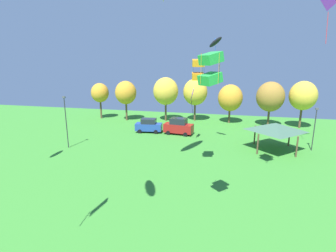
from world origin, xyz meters
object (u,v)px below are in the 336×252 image
Objects in this scene: parked_car_second_from_left at (179,126)px; treeline_tree_6 at (303,96)px; kite_flying_10 at (192,95)px; parked_car_leftmost at (149,125)px; light_post_0 at (66,119)px; treeline_tree_4 at (230,98)px; kite_flying_8 at (210,69)px; treeline_tree_1 at (126,93)px; treeline_tree_3 at (195,92)px; kite_flying_4 at (215,42)px; park_pavilion at (276,127)px; treeline_tree_5 at (270,97)px; treeline_tree_2 at (166,91)px; treeline_tree_0 at (100,93)px; kite_flying_9 at (198,70)px; light_post_1 at (315,127)px.

treeline_tree_6 is at bearing 31.41° from parked_car_second_from_left.
kite_flying_10 is 0.87× the size of parked_car_leftmost.
light_post_0 is (-15.71, -5.98, -2.92)m from kite_flying_10.
parked_car_second_from_left is 0.66× the size of treeline_tree_4.
parked_car_second_from_left is (-6.36, 22.66, -9.49)m from kite_flying_8.
treeline_tree_1 is 31.54m from treeline_tree_6.
treeline_tree_1 is 0.95× the size of treeline_tree_3.
kite_flying_4 is 0.30× the size of treeline_tree_4.
park_pavilion is 13.75m from treeline_tree_5.
treeline_tree_2 is 5.65m from treeline_tree_3.
treeline_tree_4 is (6.56, -0.50, -0.85)m from treeline_tree_3.
light_post_0 is at bearing -124.79° from treeline_tree_3.
treeline_tree_5 is at bearing 18.81° from parked_car_leftmost.
treeline_tree_2 is (-4.30, 9.08, 4.44)m from parked_car_second_from_left.
parked_car_second_from_left is at bearing -127.45° from treeline_tree_4.
treeline_tree_4 is (2.14, 15.84, -8.78)m from kite_flying_4.
kite_flying_10 is 7.25m from parked_car_second_from_left.
park_pavilion is 15.85m from treeline_tree_4.
treeline_tree_3 reaches higher than treeline_tree_5.
treeline_tree_4 is at bearing 4.19° from treeline_tree_0.
kite_flying_9 reaches higher than kite_flying_10.
kite_flying_10 is 0.47× the size of treeline_tree_6.
treeline_tree_4 is (12.01, 0.98, -1.02)m from treeline_tree_2.
treeline_tree_3 reaches higher than light_post_0.
kite_flying_10 is at bearing -30.95° from treeline_tree_0.
park_pavilion is 0.73× the size of treeline_tree_5.
park_pavilion is at bearing -19.97° from parked_car_leftmost.
treeline_tree_0 is 37.21m from treeline_tree_6.
kite_flying_9 is 25.28m from treeline_tree_2.
kite_flying_10 is 17.06m from light_post_0.
treeline_tree_1 reaches higher than parked_car_second_from_left.
treeline_tree_0 is at bearing 141.42° from parked_car_leftmost.
treeline_tree_6 reaches higher than light_post_1.
parked_car_second_from_left is (-5.56, 5.78, -12.20)m from kite_flying_4.
treeline_tree_3 is 6.63m from treeline_tree_4.
kite_flying_8 reaches higher than kite_flying_10.
light_post_0 is 0.97× the size of treeline_tree_0.
treeline_tree_4 reaches higher than parked_car_leftmost.
treeline_tree_6 is at bearing 2.05° from treeline_tree_1.
parked_car_second_from_left is 0.62× the size of treeline_tree_1.
treeline_tree_3 is at bearing 90.94° from parked_car_second_from_left.
treeline_tree_6 is at bearing 83.80° from light_post_1.
treeline_tree_5 is at bearing 179.20° from treeline_tree_6.
kite_flying_10 is 11.50m from park_pavilion.
treeline_tree_4 is at bearing 70.09° from kite_flying_10.
treeline_tree_3 reaches higher than park_pavilion.
kite_flying_10 is 0.80× the size of parked_car_second_from_left.
kite_flying_9 reaches higher than treeline_tree_5.
parked_car_leftmost is 0.53× the size of treeline_tree_2.
parked_car_second_from_left is at bearing -64.65° from treeline_tree_2.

